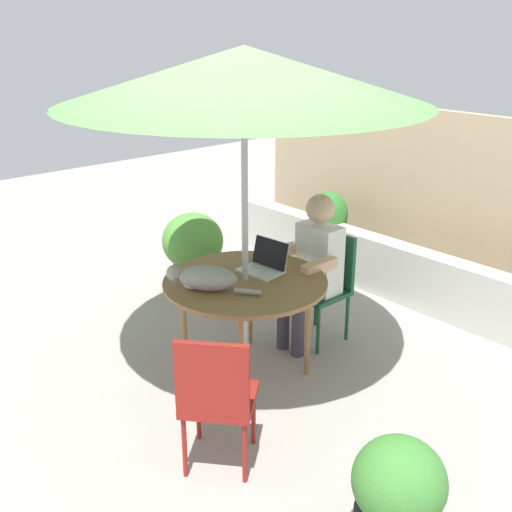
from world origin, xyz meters
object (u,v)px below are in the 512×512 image
Objects in this scene: cat at (204,278)px; patio_table at (245,287)px; person_seated at (313,263)px; patio_umbrella at (244,75)px; potted_plant_by_chair at (397,500)px; laptop at (266,262)px; chair_empty at (216,394)px; potted_plant_corner at (193,247)px; chair_occupied at (326,278)px; potted_plant_near_fence at (328,223)px.

patio_table is at bearing 79.99° from cat.
patio_umbrella is at bearing -90.00° from person_seated.
potted_plant_by_chair is (1.73, -1.25, -0.34)m from person_seated.
potted_plant_by_chair is at bearing -24.11° from laptop.
chair_empty reaches higher than patio_table.
potted_plant_corner is at bearing 159.49° from potted_plant_by_chair.
patio_table is at bearing 161.89° from potted_plant_by_chair.
patio_umbrella reaches higher than patio_table.
potted_plant_corner is (-3.24, 1.21, 0.06)m from potted_plant_by_chair.
patio_table is 1.74× the size of potted_plant_by_chair.
chair_occupied reaches higher than potted_plant_by_chair.
potted_plant_by_chair is at bearing -35.90° from person_seated.
patio_umbrella is at bearing -90.00° from chair_occupied.
laptop is at bearing -93.33° from chair_occupied.
laptop is 0.40× the size of potted_plant_near_fence.
laptop is (-0.04, 0.22, -1.30)m from patio_umbrella.
patio_umbrella is at bearing 130.33° from chair_empty.
chair_occupied is at bearing 90.00° from person_seated.
cat reaches higher than chair_empty.
patio_table is 0.86m from chair_occupied.
chair_empty is 3.24m from potted_plant_near_fence.
person_seated is (0.00, 0.69, -0.01)m from patio_table.
potted_plant_by_chair is (1.73, -0.57, -1.76)m from patio_umbrella.
potted_plant_by_chair is at bearing -7.98° from cat.
potted_plant_near_fence is (-0.93, 2.29, -0.34)m from cat.
cat is at bearing 172.02° from potted_plant_by_chair.
chair_empty is 0.72× the size of person_seated.
chair_empty is 1.09m from potted_plant_by_chair.
laptop is (-0.04, -0.62, 0.29)m from chair_occupied.
potted_plant_corner is (-1.51, 0.65, -0.28)m from patio_table.
person_seated is at bearing -52.51° from potted_plant_near_fence.
patio_table is 0.49× the size of patio_umbrella.
potted_plant_by_chair is 0.90× the size of potted_plant_corner.
person_seated reaches higher than potted_plant_by_chair.
chair_occupied is at bearing 112.51° from chair_empty.
chair_empty is 2.69× the size of laptop.
person_seated is at bearing -90.00° from chair_occupied.
potted_plant_by_chair is (1.05, 0.24, -0.16)m from chair_empty.
cat is at bearing -92.75° from chair_occupied.
laptop is 0.58× the size of cat.
patio_umbrella is 1.91m from chair_empty.
laptop is (-0.04, -0.46, 0.12)m from person_seated.
patio_umbrella is 4.20× the size of cat.
potted_plant_near_fence reaches higher than patio_table.
person_seated is 3.73× the size of laptop.
potted_plant_by_chair is at bearing -39.17° from chair_occupied.
laptop is at bearing -61.46° from potted_plant_near_fence.
laptop is at bearing -94.46° from person_seated.
potted_plant_near_fence is (-0.99, 1.13, -0.02)m from chair_occupied.
patio_umbrella is 2.74m from potted_plant_near_fence.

